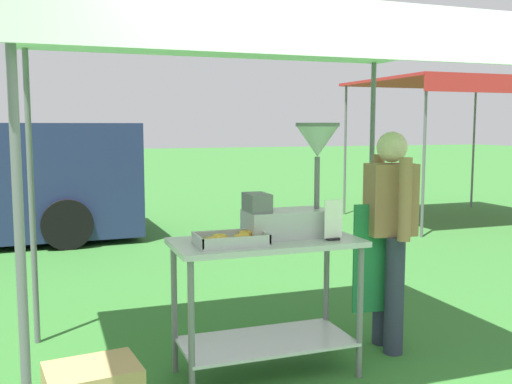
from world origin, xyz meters
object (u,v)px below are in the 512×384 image
Objects in this scene: menu_sign at (333,223)px; neighbour_tent at (457,85)px; stall_canopy at (261,43)px; donut_cart at (266,279)px; donut_tray at (233,240)px; donut_fryer at (296,192)px; vendor at (389,229)px.

neighbour_tent reaches higher than menu_sign.
donut_cart is at bearing -90.00° from stall_canopy.
donut_cart is (-0.00, -0.10, -1.53)m from stall_canopy.
stall_canopy reaches higher than donut_tray.
donut_fryer reaches higher than donut_tray.
menu_sign is 0.08× the size of neighbour_tent.
donut_fryer is at bearing 129.20° from menu_sign.
donut_fryer is at bearing -174.13° from vendor.
neighbour_tent reaches higher than donut_fryer.
donut_fryer is 0.33m from menu_sign.
stall_canopy is at bearing -178.09° from vendor.
donut_fryer reaches higher than menu_sign.
stall_canopy is 1.24m from menu_sign.
stall_canopy is 1.53m from donut_cart.
neighbour_tent is at bearing 47.65° from vendor.
donut_cart is at bearing 158.25° from menu_sign.
donut_fryer is 7.14m from neighbour_tent.
neighbour_tent reaches higher than vendor.
donut_fryer is 0.24× the size of neighbour_tent.
neighbour_tent is at bearing 41.88° from stall_canopy.
donut_tray is 1.28m from vendor.
stall_canopy is 1.27m from donut_tray.
donut_cart is 7.45m from neighbour_tent.
donut_tray is at bearing -145.11° from stall_canopy.
neighbour_tent is (5.12, 4.85, 1.13)m from donut_fryer.
donut_fryer is (0.23, 0.05, 0.56)m from donut_cart.
donut_cart is at bearing -167.23° from donut_fryer.
donut_cart is 0.57m from menu_sign.
menu_sign is at bearing -32.78° from stall_canopy.
stall_canopy is 4.09× the size of donut_fryer.
menu_sign is at bearing -154.30° from vendor.
stall_canopy reaches higher than menu_sign.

